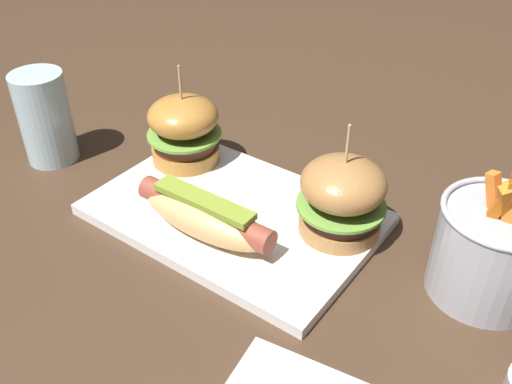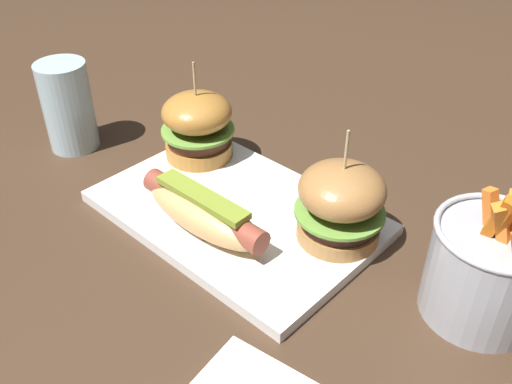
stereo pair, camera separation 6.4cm
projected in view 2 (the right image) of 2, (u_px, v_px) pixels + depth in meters
ground_plane at (236, 217)px, 0.69m from camera, size 3.00×3.00×0.00m
platter_main at (236, 213)px, 0.68m from camera, size 0.33×0.22×0.01m
hot_dog at (200, 210)px, 0.64m from camera, size 0.18×0.06×0.05m
slider_left at (198, 125)px, 0.75m from camera, size 0.10×0.10×0.14m
slider_right at (341, 203)px, 0.61m from camera, size 0.10×0.10×0.14m
fries_bucket at (488, 268)px, 0.53m from camera, size 0.12×0.12×0.15m
water_glass at (68, 106)px, 0.79m from camera, size 0.07×0.07×0.13m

